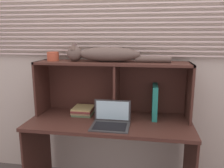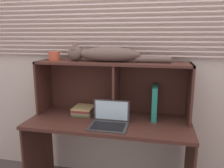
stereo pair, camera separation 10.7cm
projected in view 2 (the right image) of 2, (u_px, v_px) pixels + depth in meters
back_panel_with_blinds at (116, 59)px, 2.27m from camera, size 4.40×0.08×2.50m
desk at (109, 135)px, 2.08m from camera, size 1.46×0.61×0.74m
hutch_shelf_unit at (113, 79)px, 2.14m from camera, size 1.41×0.32×0.51m
cat at (105, 54)px, 2.07m from camera, size 0.94×0.16×0.17m
laptop at (109, 121)px, 1.93m from camera, size 0.32×0.25×0.20m
binder_upright at (155, 102)px, 2.07m from camera, size 0.05×0.24×0.31m
book_stack at (84, 110)px, 2.23m from camera, size 0.20×0.22×0.07m
small_basket at (54, 56)px, 2.18m from camera, size 0.11×0.11×0.08m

